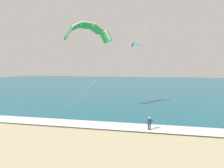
% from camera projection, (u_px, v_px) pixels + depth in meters
% --- Properties ---
extents(sea, '(200.00, 120.00, 0.20)m').
position_uv_depth(sea, '(168.00, 85.00, 81.45)').
color(sea, '#146075').
rests_on(sea, ground).
extents(surf_foam, '(200.00, 3.15, 0.04)m').
position_uv_depth(surf_foam, '(177.00, 130.00, 24.19)').
color(surf_foam, white).
rests_on(surf_foam, sea).
extents(surfboard, '(0.88, 1.47, 0.09)m').
position_uv_depth(surfboard, '(149.00, 132.00, 24.11)').
color(surfboard, yellow).
rests_on(surfboard, ground).
extents(kitesurfer, '(0.64, 0.63, 1.69)m').
position_uv_depth(kitesurfer, '(149.00, 123.00, 24.05)').
color(kitesurfer, '#191E38').
rests_on(kitesurfer, ground).
extents(kite_primary, '(12.32, 10.55, 12.59)m').
position_uv_depth(kite_primary, '(87.00, 30.00, 32.87)').
color(kite_primary, green).
extents(kite_distant, '(2.96, 3.29, 1.40)m').
position_uv_depth(kite_distant, '(135.00, 44.00, 67.66)').
color(kite_distant, teal).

